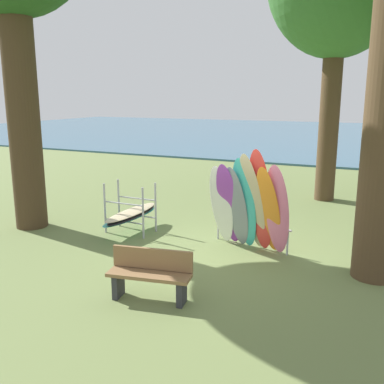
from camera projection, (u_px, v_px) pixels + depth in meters
name	position (u px, v px, depth m)	size (l,w,h in m)	color
ground_plane	(232.00, 255.00, 9.31)	(80.00, 80.00, 0.00)	olive
lake_water	(356.00, 136.00, 36.46)	(80.00, 36.00, 0.10)	#38607A
leaning_board_pile	(249.00, 206.00, 9.36)	(1.91, 0.97, 2.31)	white
board_storage_rack	(131.00, 214.00, 10.77)	(1.15, 2.12, 1.25)	#9EA0A5
park_bench	(150.00, 273.00, 7.21)	(1.45, 0.65, 0.85)	#2D2D33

